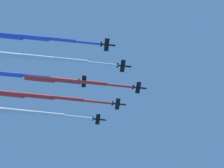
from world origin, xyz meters
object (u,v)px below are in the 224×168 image
Objects in this scene: jet_port_mid at (19,112)px; jet_port_outer at (5,74)px; jet_starboard_inner at (39,58)px; jet_lead at (65,81)px; jet_starboard_mid at (33,38)px; jet_port_inner at (36,96)px.

jet_port_outer is (-26.05, -1.60, 1.28)m from jet_port_mid.
jet_lead is at bearing -29.83° from jet_starboard_inner.
jet_starboard_mid reaches higher than jet_lead.
jet_port_inner is at bearing 78.65° from jet_lead.
jet_starboard_inner is at bearing -139.66° from jet_port_mid.
jet_lead is 0.94× the size of jet_port_outer.
jet_starboard_mid is (-35.10, -12.27, 1.98)m from jet_port_inner.
jet_port_outer is at bearing -176.48° from jet_port_mid.
jet_starboard_mid is at bearing -147.68° from jet_port_mid.
jet_lead is 0.91× the size of jet_port_mid.
jet_starboard_inner reaches higher than jet_lead.
jet_port_outer reaches higher than jet_port_inner.
jet_port_outer is (16.00, 25.00, -0.77)m from jet_starboard_mid.
jet_port_outer is at bearing 57.38° from jet_starboard_mid.
jet_port_mid is at bearing 40.34° from jet_starboard_inner.
jet_port_outer reaches higher than jet_port_mid.
jet_lead is 0.90× the size of jet_starboard_inner.
jet_lead is 0.89× the size of jet_port_inner.
jet_lead reaches higher than jet_port_mid.
jet_starboard_mid reaches higher than jet_port_mid.
jet_starboard_inner is (-22.36, -10.56, 2.50)m from jet_port_inner.
jet_port_mid is (6.96, 14.33, -0.07)m from jet_port_inner.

